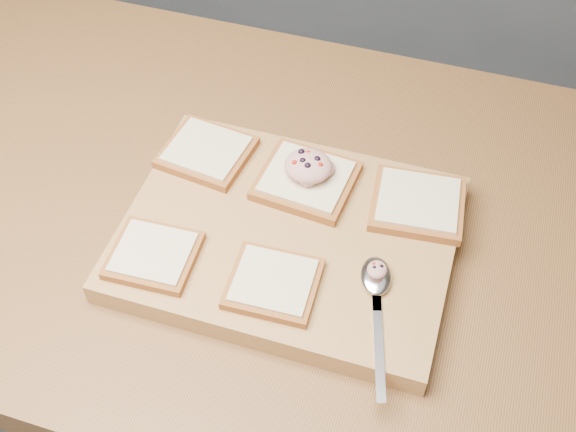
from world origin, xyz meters
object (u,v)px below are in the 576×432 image
(bread_far_center, at_px, (306,180))
(tuna_salad_dollop, at_px, (308,166))
(cutting_board, at_px, (288,237))
(spoon, at_px, (376,286))

(bread_far_center, height_order, tuna_salad_dollop, tuna_salad_dollop)
(bread_far_center, distance_m, tuna_salad_dollop, 0.03)
(cutting_board, xyz_separation_m, bread_far_center, (-0.00, 0.09, 0.03))
(spoon, bearing_deg, cutting_board, 156.97)
(bread_far_center, relative_size, tuna_salad_dollop, 2.09)
(tuna_salad_dollop, distance_m, spoon, 0.20)
(tuna_salad_dollop, xyz_separation_m, spoon, (0.13, -0.15, -0.03))
(tuna_salad_dollop, height_order, spoon, tuna_salad_dollop)
(bread_far_center, height_order, spoon, bread_far_center)
(spoon, bearing_deg, tuna_salad_dollop, 132.17)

